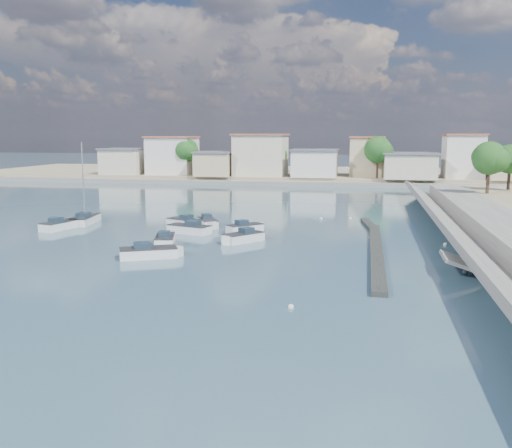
{
  "coord_description": "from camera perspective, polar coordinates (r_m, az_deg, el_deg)",
  "views": [
    {
      "loc": [
        6.0,
        -36.6,
        9.61
      ],
      "look_at": [
        -3.9,
        14.57,
        1.4
      ],
      "focal_mm": 40.0,
      "sensor_mm": 36.0,
      "label": 1
    }
  ],
  "objects": [
    {
      "name": "ground",
      "position": [
        77.43,
        6.42,
        1.77
      ],
      "size": [
        400.0,
        400.0,
        0.0
      ],
      "primitive_type": "plane",
      "color": "#284251",
      "rests_on": "ground"
    },
    {
      "name": "motorboat_c",
      "position": [
        56.42,
        -6.87,
        -0.53
      ],
      "size": [
        4.85,
        2.92,
        1.48
      ],
      "color": "white",
      "rests_on": "ground"
    },
    {
      "name": "motorboat_f",
      "position": [
        60.7,
        -7.35,
        0.13
      ],
      "size": [
        4.23,
        3.11,
        1.48
      ],
      "color": "white",
      "rests_on": "ground"
    },
    {
      "name": "mooring_buoys",
      "position": [
        52.06,
        11.53,
        -1.81
      ],
      "size": [
        12.28,
        35.32,
        0.35
      ],
      "color": "white",
      "rests_on": "ground"
    },
    {
      "name": "far_shore_land",
      "position": [
        129.05,
        8.29,
        4.9
      ],
      "size": [
        160.0,
        40.0,
        1.4
      ],
      "primitive_type": "cube",
      "color": "gray",
      "rests_on": "ground"
    },
    {
      "name": "shore_trees",
      "position": [
        104.79,
        12.32,
        6.89
      ],
      "size": [
        74.56,
        38.32,
        7.92
      ],
      "color": "#38281E",
      "rests_on": "ground"
    },
    {
      "name": "far_town",
      "position": [
        113.71,
        13.4,
        6.35
      ],
      "size": [
        113.01,
        12.8,
        8.35
      ],
      "color": "beige",
      "rests_on": "far_shore_land"
    },
    {
      "name": "motorboat_b",
      "position": [
        56.52,
        -0.95,
        -0.45
      ],
      "size": [
        3.62,
        3.59,
        1.48
      ],
      "color": "white",
      "rests_on": "ground"
    },
    {
      "name": "motorboat_h",
      "position": [
        45.6,
        -10.41,
        -2.88
      ],
      "size": [
        4.86,
        3.48,
        1.48
      ],
      "color": "white",
      "rests_on": "ground"
    },
    {
      "name": "motorboat_a",
      "position": [
        50.9,
        -9.08,
        -1.61
      ],
      "size": [
        2.62,
        4.51,
        1.48
      ],
      "color": "white",
      "rests_on": "ground"
    },
    {
      "name": "breakwater",
      "position": [
        50.19,
        11.79,
        -2.08
      ],
      "size": [
        2.0,
        31.02,
        0.35
      ],
      "color": "black",
      "rests_on": "ground"
    },
    {
      "name": "far_shore_quay",
      "position": [
        108.16,
        7.75,
        3.98
      ],
      "size": [
        160.0,
        2.5,
        0.8
      ],
      "primitive_type": "cube",
      "color": "slate",
      "rests_on": "ground"
    },
    {
      "name": "motorboat_d",
      "position": [
        51.29,
        -1.48,
        -1.42
      ],
      "size": [
        3.65,
        4.04,
        1.48
      ],
      "color": "white",
      "rests_on": "ground"
    },
    {
      "name": "motorboat_e",
      "position": [
        61.73,
        -18.93,
        -0.14
      ],
      "size": [
        2.57,
        4.79,
        1.48
      ],
      "color": "white",
      "rests_on": "ground"
    },
    {
      "name": "sailboat",
      "position": [
        65.02,
        -16.66,
        0.45
      ],
      "size": [
        2.62,
        6.1,
        9.0
      ],
      "color": "white",
      "rests_on": "ground"
    },
    {
      "name": "motorboat_g",
      "position": [
        60.05,
        -4.81,
        0.08
      ],
      "size": [
        3.15,
        4.22,
        1.48
      ],
      "color": "white",
      "rests_on": "ground"
    }
  ]
}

